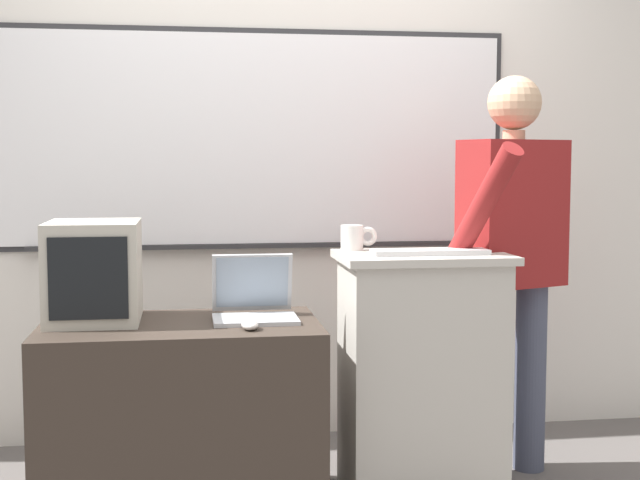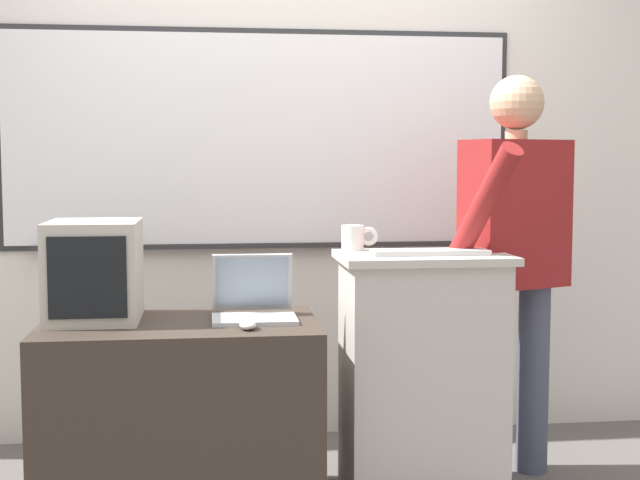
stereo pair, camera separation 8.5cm
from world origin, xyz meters
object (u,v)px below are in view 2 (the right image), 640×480
(laptop, at_px, (253,301))
(person_presenter, at_px, (515,247))
(wireless_keyboard, at_px, (430,252))
(side_desk, at_px, (181,417))
(coffee_mug, at_px, (355,238))
(crt_monitor, at_px, (94,271))
(lectern_podium, at_px, (422,374))
(computer_mouse_by_laptop, at_px, (248,325))

(laptop, bearing_deg, person_presenter, 8.10)
(wireless_keyboard, bearing_deg, side_desk, -179.86)
(side_desk, xyz_separation_m, coffee_mug, (0.69, 0.21, 0.64))
(crt_monitor, bearing_deg, lectern_podium, -1.24)
(laptop, relative_size, coffee_mug, 2.12)
(wireless_keyboard, distance_m, computer_mouse_by_laptop, 0.75)
(wireless_keyboard, bearing_deg, laptop, 175.51)
(side_desk, xyz_separation_m, person_presenter, (1.35, 0.21, 0.60))
(lectern_podium, bearing_deg, person_presenter, 19.63)
(laptop, height_order, wireless_keyboard, wireless_keyboard)
(person_presenter, xyz_separation_m, coffee_mug, (-0.66, -0.00, 0.05))
(person_presenter, height_order, crt_monitor, person_presenter)
(side_desk, bearing_deg, coffee_mug, 16.76)
(lectern_podium, relative_size, laptop, 3.05)
(wireless_keyboard, relative_size, coffee_mug, 3.03)
(side_desk, height_order, laptop, laptop)
(side_desk, height_order, coffee_mug, coffee_mug)
(lectern_podium, distance_m, wireless_keyboard, 0.49)
(computer_mouse_by_laptop, distance_m, crt_monitor, 0.63)
(wireless_keyboard, xyz_separation_m, coffee_mug, (-0.26, 0.20, 0.04))
(wireless_keyboard, distance_m, coffee_mug, 0.33)
(person_presenter, relative_size, computer_mouse_by_laptop, 16.49)
(crt_monitor, bearing_deg, wireless_keyboard, -3.77)
(person_presenter, relative_size, wireless_keyboard, 3.71)
(computer_mouse_by_laptop, relative_size, crt_monitor, 0.25)
(laptop, height_order, coffee_mug, coffee_mug)
(crt_monitor, bearing_deg, computer_mouse_by_laptop, -24.64)
(coffee_mug, bearing_deg, side_desk, -163.24)
(laptop, xyz_separation_m, computer_mouse_by_laptop, (-0.03, -0.22, -0.05))
(lectern_podium, height_order, computer_mouse_by_laptop, lectern_podium)
(lectern_podium, distance_m, person_presenter, 0.65)
(wireless_keyboard, relative_size, crt_monitor, 1.10)
(wireless_keyboard, bearing_deg, lectern_podium, 103.92)
(lectern_podium, xyz_separation_m, side_desk, (-0.93, -0.06, -0.12))
(side_desk, relative_size, person_presenter, 0.62)
(lectern_podium, distance_m, side_desk, 0.94)
(person_presenter, relative_size, crt_monitor, 4.09)
(person_presenter, bearing_deg, computer_mouse_by_laptop, 178.47)
(lectern_podium, bearing_deg, laptop, -179.70)
(wireless_keyboard, bearing_deg, crt_monitor, 176.23)
(crt_monitor, bearing_deg, coffee_mug, 6.94)
(lectern_podium, relative_size, computer_mouse_by_laptop, 9.50)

